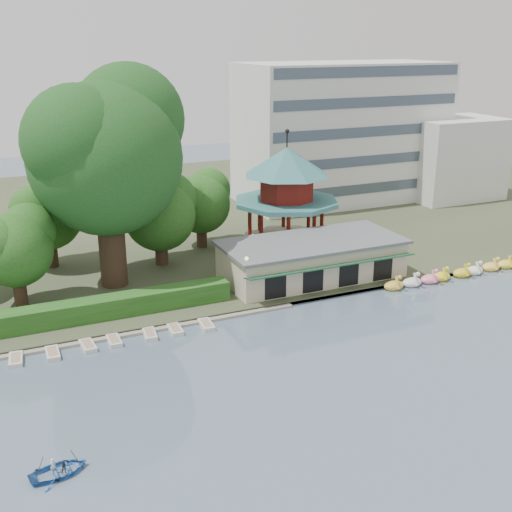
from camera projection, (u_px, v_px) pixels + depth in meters
ground_plane at (336, 408)px, 43.45m from camera, size 220.00×220.00×0.00m
shore at (143, 218)px, 88.35m from camera, size 220.00×70.00×0.40m
embankment at (239, 311)px, 58.36m from camera, size 220.00×0.60×0.30m
dock at (107, 336)px, 53.69m from camera, size 34.00×1.60×0.24m
boathouse at (312, 259)px, 65.52m from camera, size 18.60×9.39×3.90m
pavilion at (286, 188)px, 73.29m from camera, size 12.40×12.40×13.50m
office_building at (360, 137)px, 95.18m from camera, size 38.00×18.00×20.00m
hedge at (63, 314)px, 55.01m from camera, size 30.00×2.00×1.80m
lamp_post at (247, 270)px, 59.37m from camera, size 0.36×0.36×4.28m
big_tree at (106, 147)px, 59.92m from camera, size 15.94×14.85×21.32m
small_trees at (76, 222)px, 64.54m from camera, size 40.00×17.18×9.87m
swan_boats at (461, 273)px, 67.17m from camera, size 19.92×2.11×1.92m
moored_rowboats at (69, 349)px, 51.24m from camera, size 24.37×2.66×0.36m
rowboat_with_passengers at (59, 467)px, 36.74m from camera, size 5.11×3.98×2.01m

